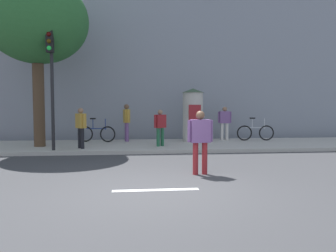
{
  "coord_description": "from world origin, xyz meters",
  "views": [
    {
      "loc": [
        -0.39,
        -6.39,
        1.72
      ],
      "look_at": [
        0.46,
        2.0,
        1.21
      ],
      "focal_mm": 33.43,
      "sensor_mm": 36.0,
      "label": 1
    }
  ],
  "objects_px": {
    "pedestrian_in_red_top": "(200,137)",
    "bicycle_leaning": "(96,133)",
    "poster_column": "(193,114)",
    "street_tree": "(37,21)",
    "pedestrian_with_backpack": "(81,125)",
    "pedestrian_in_dark_shirt": "(127,120)",
    "pedestrian_near_pole": "(160,125)",
    "pedestrian_in_light_jacket": "(225,120)",
    "traffic_light": "(51,71)",
    "bicycle_upright": "(255,132)"
  },
  "relations": [
    {
      "from": "pedestrian_near_pole",
      "to": "pedestrian_in_light_jacket",
      "type": "bearing_deg",
      "value": 32.95
    },
    {
      "from": "poster_column",
      "to": "bicycle_leaning",
      "type": "relative_size",
      "value": 1.4
    },
    {
      "from": "traffic_light",
      "to": "pedestrian_near_pole",
      "type": "bearing_deg",
      "value": 13.05
    },
    {
      "from": "pedestrian_with_backpack",
      "to": "pedestrian_near_pole",
      "type": "distance_m",
      "value": 3.09
    },
    {
      "from": "pedestrian_with_backpack",
      "to": "street_tree",
      "type": "bearing_deg",
      "value": 155.4
    },
    {
      "from": "poster_column",
      "to": "pedestrian_in_red_top",
      "type": "distance_m",
      "value": 6.54
    },
    {
      "from": "street_tree",
      "to": "traffic_light",
      "type": "bearing_deg",
      "value": -57.57
    },
    {
      "from": "traffic_light",
      "to": "pedestrian_near_pole",
      "type": "relative_size",
      "value": 2.88
    },
    {
      "from": "traffic_light",
      "to": "poster_column",
      "type": "relative_size",
      "value": 1.74
    },
    {
      "from": "street_tree",
      "to": "pedestrian_in_red_top",
      "type": "relative_size",
      "value": 4.1
    },
    {
      "from": "poster_column",
      "to": "street_tree",
      "type": "relative_size",
      "value": 0.37
    },
    {
      "from": "pedestrian_in_dark_shirt",
      "to": "bicycle_upright",
      "type": "relative_size",
      "value": 0.97
    },
    {
      "from": "poster_column",
      "to": "pedestrian_in_dark_shirt",
      "type": "relative_size",
      "value": 1.42
    },
    {
      "from": "pedestrian_in_red_top",
      "to": "bicycle_upright",
      "type": "relative_size",
      "value": 0.92
    },
    {
      "from": "pedestrian_with_backpack",
      "to": "pedestrian_near_pole",
      "type": "height_order",
      "value": "pedestrian_with_backpack"
    },
    {
      "from": "street_tree",
      "to": "bicycle_upright",
      "type": "bearing_deg",
      "value": 7.66
    },
    {
      "from": "traffic_light",
      "to": "poster_column",
      "type": "distance_m",
      "value": 6.42
    },
    {
      "from": "poster_column",
      "to": "pedestrian_with_backpack",
      "type": "distance_m",
      "value": 5.17
    },
    {
      "from": "pedestrian_with_backpack",
      "to": "bicycle_leaning",
      "type": "relative_size",
      "value": 0.89
    },
    {
      "from": "bicycle_upright",
      "to": "pedestrian_in_red_top",
      "type": "bearing_deg",
      "value": -121.82
    },
    {
      "from": "pedestrian_in_light_jacket",
      "to": "pedestrian_near_pole",
      "type": "height_order",
      "value": "pedestrian_in_light_jacket"
    },
    {
      "from": "bicycle_upright",
      "to": "street_tree",
      "type": "bearing_deg",
      "value": -172.34
    },
    {
      "from": "pedestrian_in_red_top",
      "to": "bicycle_upright",
      "type": "height_order",
      "value": "pedestrian_in_red_top"
    },
    {
      "from": "bicycle_leaning",
      "to": "street_tree",
      "type": "bearing_deg",
      "value": -145.43
    },
    {
      "from": "bicycle_leaning",
      "to": "poster_column",
      "type": "bearing_deg",
      "value": -1.76
    },
    {
      "from": "traffic_light",
      "to": "bicycle_leaning",
      "type": "relative_size",
      "value": 2.45
    },
    {
      "from": "bicycle_upright",
      "to": "pedestrian_near_pole",
      "type": "bearing_deg",
      "value": -160.04
    },
    {
      "from": "pedestrian_in_red_top",
      "to": "bicycle_leaning",
      "type": "xyz_separation_m",
      "value": [
        -3.43,
        6.58,
        -0.43
      ]
    },
    {
      "from": "pedestrian_in_dark_shirt",
      "to": "pedestrian_with_backpack",
      "type": "xyz_separation_m",
      "value": [
        -1.66,
        -2.31,
        -0.09
      ]
    },
    {
      "from": "street_tree",
      "to": "pedestrian_in_light_jacket",
      "type": "xyz_separation_m",
      "value": [
        8.11,
        1.71,
        -4.0
      ]
    },
    {
      "from": "pedestrian_in_red_top",
      "to": "pedestrian_in_light_jacket",
      "type": "relative_size",
      "value": 1.02
    },
    {
      "from": "street_tree",
      "to": "pedestrian_near_pole",
      "type": "xyz_separation_m",
      "value": [
        4.84,
        -0.41,
        -4.1
      ]
    },
    {
      "from": "street_tree",
      "to": "pedestrian_in_light_jacket",
      "type": "bearing_deg",
      "value": 11.89
    },
    {
      "from": "traffic_light",
      "to": "pedestrian_with_backpack",
      "type": "height_order",
      "value": "traffic_light"
    },
    {
      "from": "bicycle_upright",
      "to": "pedestrian_in_light_jacket",
      "type": "bearing_deg",
      "value": 162.62
    },
    {
      "from": "street_tree",
      "to": "pedestrian_in_dark_shirt",
      "type": "xyz_separation_m",
      "value": [
        3.43,
        1.5,
        -3.96
      ]
    },
    {
      "from": "traffic_light",
      "to": "bicycle_leaning",
      "type": "bearing_deg",
      "value": 66.23
    },
    {
      "from": "pedestrian_in_red_top",
      "to": "pedestrian_near_pole",
      "type": "relative_size",
      "value": 1.1
    },
    {
      "from": "pedestrian_in_light_jacket",
      "to": "pedestrian_with_backpack",
      "type": "xyz_separation_m",
      "value": [
        -6.34,
        -2.52,
        -0.05
      ]
    },
    {
      "from": "traffic_light",
      "to": "street_tree",
      "type": "xyz_separation_m",
      "value": [
        -0.85,
        1.34,
        2.09
      ]
    },
    {
      "from": "poster_column",
      "to": "bicycle_leaning",
      "type": "bearing_deg",
      "value": 178.24
    },
    {
      "from": "poster_column",
      "to": "pedestrian_near_pole",
      "type": "height_order",
      "value": "poster_column"
    },
    {
      "from": "traffic_light",
      "to": "bicycle_upright",
      "type": "xyz_separation_m",
      "value": [
        8.64,
        2.61,
        -2.48
      ]
    },
    {
      "from": "traffic_light",
      "to": "bicycle_upright",
      "type": "relative_size",
      "value": 2.41
    },
    {
      "from": "traffic_light",
      "to": "pedestrian_in_dark_shirt",
      "type": "bearing_deg",
      "value": 47.69
    },
    {
      "from": "poster_column",
      "to": "bicycle_leaning",
      "type": "height_order",
      "value": "poster_column"
    },
    {
      "from": "pedestrian_with_backpack",
      "to": "pedestrian_in_dark_shirt",
      "type": "bearing_deg",
      "value": 54.22
    },
    {
      "from": "traffic_light",
      "to": "bicycle_leaning",
      "type": "xyz_separation_m",
      "value": [
        1.22,
        2.76,
        -2.48
      ]
    },
    {
      "from": "pedestrian_near_pole",
      "to": "bicycle_leaning",
      "type": "xyz_separation_m",
      "value": [
        -2.77,
        1.84,
        -0.47
      ]
    },
    {
      "from": "pedestrian_near_pole",
      "to": "bicycle_leaning",
      "type": "height_order",
      "value": "pedestrian_near_pole"
    }
  ]
}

